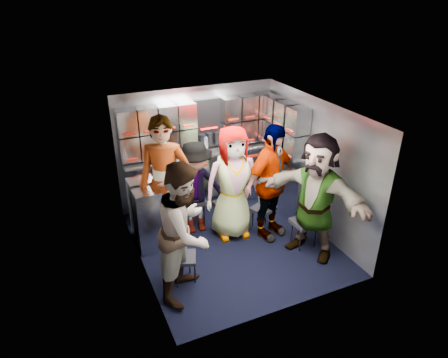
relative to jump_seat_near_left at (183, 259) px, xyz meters
name	(u,v)px	position (x,y,z in m)	size (l,w,h in m)	color
floor	(233,243)	(0.97, 0.50, -0.35)	(3.00, 3.00, 0.00)	black
wall_back	(197,147)	(0.97, 2.00, 0.70)	(2.80, 0.04, 2.10)	gray
wall_left	(137,202)	(-0.43, 0.50, 0.70)	(0.04, 3.00, 2.10)	gray
wall_right	(315,166)	(2.37, 0.50, 0.70)	(0.04, 3.00, 2.10)	gray
ceiling	(235,111)	(0.97, 0.50, 1.75)	(2.80, 3.00, 0.02)	silver
cart_bank_back	(203,180)	(0.97, 1.79, 0.14)	(2.68, 0.38, 0.99)	#989DA7
cart_bank_left	(146,215)	(-0.22, 1.06, 0.14)	(0.38, 0.76, 0.99)	#989DA7
counter	(202,153)	(0.97, 1.79, 0.66)	(2.68, 0.42, 0.03)	#B4B6BB
locker_bank_back	(200,125)	(0.97, 1.85, 1.14)	(2.68, 0.28, 0.82)	#989DA7
locker_bank_right	(285,127)	(2.22, 1.20, 1.14)	(0.28, 1.00, 0.82)	#989DA7
right_cabinet	(284,183)	(2.22, 1.10, 0.15)	(0.28, 1.20, 1.00)	#989DA7
coffee_niche	(209,124)	(1.15, 1.91, 1.12)	(0.46, 0.16, 0.84)	black
red_latch_strip	(206,165)	(0.97, 1.59, 0.53)	(2.60, 0.02, 0.03)	maroon
jump_seat_near_left	(183,259)	(0.00, 0.00, 0.00)	(0.43, 0.42, 0.40)	black
jump_seat_mid_left	(192,201)	(0.59, 1.26, 0.08)	(0.44, 0.42, 0.49)	black
jump_seat_center	(228,206)	(1.07, 0.94, 0.05)	(0.42, 0.40, 0.46)	black
jump_seat_mid_right	(263,210)	(1.58, 0.68, 0.00)	(0.44, 0.43, 0.40)	black
jump_seat_near_right	(305,224)	(1.93, 0.03, 0.03)	(0.38, 0.36, 0.43)	black
attendant_standing	(165,185)	(0.07, 0.91, 0.66)	(0.74, 0.48, 2.03)	black
attendant_arc_a	(186,231)	(0.00, -0.18, 0.56)	(0.88, 0.69, 1.82)	black
attendant_arc_b	(195,188)	(0.59, 1.08, 0.41)	(0.98, 0.56, 1.52)	black
attendant_arc_c	(233,183)	(1.07, 0.76, 0.55)	(0.88, 0.57, 1.79)	black
attendant_arc_d	(270,183)	(1.58, 0.50, 0.57)	(1.08, 0.45, 1.84)	black
attendant_arc_e	(315,197)	(1.93, -0.15, 0.58)	(1.73, 0.55, 1.86)	black
bottle_left	(190,148)	(0.74, 1.74, 0.81)	(0.07, 0.07, 0.26)	white
bottle_mid	(206,145)	(1.03, 1.74, 0.81)	(0.06, 0.06, 0.26)	white
bottle_right	(236,140)	(1.60, 1.74, 0.82)	(0.07, 0.07, 0.28)	white
cup_left	(172,155)	(0.44, 1.73, 0.73)	(0.07, 0.07, 0.11)	#CEB691
cup_right	(268,140)	(2.22, 1.73, 0.73)	(0.07, 0.07, 0.10)	#CEB691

